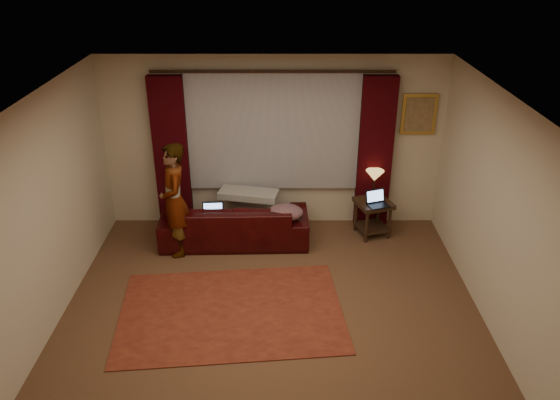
{
  "coord_description": "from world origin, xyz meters",
  "views": [
    {
      "loc": [
        0.1,
        -5.11,
        4.11
      ],
      "look_at": [
        0.1,
        1.2,
        1.0
      ],
      "focal_mm": 35.0,
      "sensor_mm": 36.0,
      "label": 1
    }
  ],
  "objects_px": {
    "person": "(175,200)",
    "laptop_sofa": "(213,213)",
    "end_table": "(372,218)",
    "laptop_table": "(379,199)",
    "tiffany_lamp": "(374,184)",
    "sofa": "(234,215)"
  },
  "relations": [
    {
      "from": "sofa",
      "to": "end_table",
      "type": "distance_m",
      "value": 2.05
    },
    {
      "from": "sofa",
      "to": "laptop_table",
      "type": "bearing_deg",
      "value": 179.52
    },
    {
      "from": "end_table",
      "to": "laptop_table",
      "type": "bearing_deg",
      "value": -75.61
    },
    {
      "from": "laptop_sofa",
      "to": "end_table",
      "type": "xyz_separation_m",
      "value": [
        2.33,
        0.34,
        -0.26
      ]
    },
    {
      "from": "end_table",
      "to": "laptop_table",
      "type": "distance_m",
      "value": 0.41
    },
    {
      "from": "laptop_sofa",
      "to": "laptop_table",
      "type": "xyz_separation_m",
      "value": [
        2.37,
        0.19,
        0.12
      ]
    },
    {
      "from": "laptop_sofa",
      "to": "laptop_table",
      "type": "distance_m",
      "value": 2.38
    },
    {
      "from": "sofa",
      "to": "tiffany_lamp",
      "type": "xyz_separation_m",
      "value": [
        2.05,
        0.33,
        0.34
      ]
    },
    {
      "from": "laptop_sofa",
      "to": "tiffany_lamp",
      "type": "distance_m",
      "value": 2.4
    },
    {
      "from": "tiffany_lamp",
      "to": "end_table",
      "type": "bearing_deg",
      "value": -93.34
    },
    {
      "from": "laptop_sofa",
      "to": "laptop_table",
      "type": "height_order",
      "value": "laptop_table"
    },
    {
      "from": "tiffany_lamp",
      "to": "sofa",
      "type": "bearing_deg",
      "value": -170.81
    },
    {
      "from": "laptop_table",
      "to": "person",
      "type": "relative_size",
      "value": 0.2
    },
    {
      "from": "person",
      "to": "laptop_sofa",
      "type": "bearing_deg",
      "value": 92.35
    },
    {
      "from": "tiffany_lamp",
      "to": "laptop_table",
      "type": "xyz_separation_m",
      "value": [
        0.03,
        -0.3,
        -0.11
      ]
    },
    {
      "from": "tiffany_lamp",
      "to": "laptop_table",
      "type": "relative_size",
      "value": 1.33
    },
    {
      "from": "laptop_sofa",
      "to": "person",
      "type": "relative_size",
      "value": 0.2
    },
    {
      "from": "laptop_sofa",
      "to": "end_table",
      "type": "relative_size",
      "value": 0.59
    },
    {
      "from": "sofa",
      "to": "end_table",
      "type": "relative_size",
      "value": 3.84
    },
    {
      "from": "person",
      "to": "tiffany_lamp",
      "type": "bearing_deg",
      "value": 87.1
    },
    {
      "from": "sofa",
      "to": "laptop_table",
      "type": "xyz_separation_m",
      "value": [
        2.08,
        0.04,
        0.23
      ]
    },
    {
      "from": "sofa",
      "to": "person",
      "type": "height_order",
      "value": "person"
    }
  ]
}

